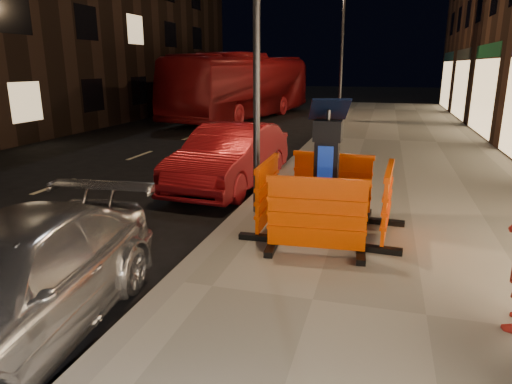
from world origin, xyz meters
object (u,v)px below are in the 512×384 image
(barrier_back, at_px, (332,184))
(car_red, at_px, (231,187))
(parking_kiosk, at_px, (326,171))
(car_silver, at_px, (14,343))
(barrier_kerbside, at_px, (267,194))
(barrier_bldgside, at_px, (387,203))
(bus_doubledecker, at_px, (244,118))
(barrier_front, at_px, (316,217))

(barrier_back, bearing_deg, car_red, 147.65)
(parking_kiosk, distance_m, car_silver, 4.75)
(barrier_kerbside, relative_size, barrier_bldgside, 1.00)
(parking_kiosk, height_order, barrier_kerbside, parking_kiosk)
(barrier_bldgside, height_order, bus_doubledecker, bus_doubledecker)
(car_silver, height_order, car_red, car_red)
(barrier_kerbside, height_order, car_silver, barrier_kerbside)
(barrier_kerbside, relative_size, car_red, 0.33)
(parking_kiosk, distance_m, barrier_back, 1.05)
(barrier_back, bearing_deg, barrier_kerbside, -130.94)
(barrier_front, bearing_deg, bus_doubledecker, 106.25)
(barrier_front, height_order, barrier_kerbside, same)
(car_silver, distance_m, car_red, 6.57)
(car_red, xyz_separation_m, bus_doubledecker, (-4.00, 14.04, 0.00))
(barrier_kerbside, relative_size, car_silver, 0.33)
(barrier_front, bearing_deg, barrier_bldgside, 41.06)
(barrier_front, distance_m, bus_doubledecker, 19.01)
(parking_kiosk, distance_m, car_red, 3.99)
(parking_kiosk, xyz_separation_m, car_red, (-2.56, 2.83, -1.16))
(barrier_back, distance_m, car_silver, 5.45)
(car_red, bearing_deg, bus_doubledecker, 109.84)
(barrier_kerbside, distance_m, bus_doubledecker, 17.80)
(barrier_kerbside, distance_m, barrier_bldgside, 1.90)
(barrier_back, bearing_deg, barrier_bldgside, -40.94)
(parking_kiosk, bearing_deg, bus_doubledecker, 112.29)
(bus_doubledecker, bearing_deg, parking_kiosk, -59.14)
(barrier_front, xyz_separation_m, barrier_bldgside, (0.95, 0.95, 0.00))
(car_silver, bearing_deg, parking_kiosk, 48.70)
(car_silver, xyz_separation_m, bus_doubledecker, (-3.87, 20.62, 0.00))
(barrier_back, height_order, car_red, barrier_back)
(car_silver, relative_size, bus_doubledecker, 0.36)
(barrier_bldgside, distance_m, car_silver, 5.26)
(parking_kiosk, distance_m, barrier_front, 1.05)
(barrier_bldgside, bearing_deg, barrier_kerbside, 93.06)
(barrier_bldgside, height_order, car_silver, barrier_bldgside)
(car_silver, bearing_deg, barrier_bldgside, 40.20)
(parking_kiosk, relative_size, barrier_front, 1.40)
(barrier_kerbside, bearing_deg, car_red, 28.58)
(bus_doubledecker, bearing_deg, barrier_bldgside, -56.39)
(parking_kiosk, height_order, car_red, parking_kiosk)
(barrier_front, distance_m, barrier_kerbside, 1.34)
(barrier_back, bearing_deg, parking_kiosk, -85.94)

